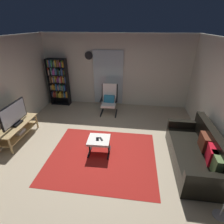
{
  "coord_description": "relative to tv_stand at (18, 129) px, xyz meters",
  "views": [
    {
      "loc": [
        0.71,
        -3.44,
        2.88
      ],
      "look_at": [
        0.17,
        0.63,
        0.78
      ],
      "focal_mm": 27.91,
      "sensor_mm": 36.0,
      "label": 1
    }
  ],
  "objects": [
    {
      "name": "glass_door_panel",
      "position": [
        2.07,
        2.67,
        0.74
      ],
      "size": [
        1.1,
        0.01,
        2.0
      ],
      "primitive_type": "cube",
      "color": "silver"
    },
    {
      "name": "cell_phone",
      "position": [
        2.26,
        -0.28,
        0.1
      ],
      "size": [
        0.09,
        0.15,
        0.01
      ],
      "primitive_type": "cube",
      "rotation": [
        0.0,
        0.0,
        0.18
      ],
      "color": "black",
      "rests_on": "ottoman"
    },
    {
      "name": "ground_plane",
      "position": [
        2.35,
        -0.16,
        -0.31
      ],
      "size": [
        7.02,
        7.02,
        0.0
      ],
      "primitive_type": "plane",
      "color": "tan"
    },
    {
      "name": "area_rug",
      "position": [
        2.39,
        -0.4,
        -0.31
      ],
      "size": [
        2.54,
        2.17,
        0.01
      ],
      "primitive_type": "cube",
      "color": "maroon",
      "rests_on": "ground"
    },
    {
      "name": "leather_sofa",
      "position": [
        4.51,
        -0.38,
        -0.0
      ],
      "size": [
        0.85,
        1.97,
        0.86
      ],
      "color": "black",
      "rests_on": "ground"
    },
    {
      "name": "television",
      "position": [
        0.0,
        0.0,
        0.45
      ],
      "size": [
        0.2,
        0.97,
        0.6
      ],
      "color": "black",
      "rests_on": "tv_stand"
    },
    {
      "name": "wall_clock",
      "position": [
        1.38,
        2.66,
        1.54
      ],
      "size": [
        0.29,
        0.03,
        0.29
      ],
      "color": "silver"
    },
    {
      "name": "bookshelf_near_tv",
      "position": [
        0.21,
        2.44,
        0.65
      ],
      "size": [
        0.72,
        0.3,
        1.76
      ],
      "color": "black",
      "rests_on": "ground"
    },
    {
      "name": "wall_back",
      "position": [
        2.35,
        2.74,
        0.99
      ],
      "size": [
        5.6,
        0.06,
        2.6
      ],
      "primitive_type": "cube",
      "color": "beige",
      "rests_on": "ground"
    },
    {
      "name": "ottoman",
      "position": [
        2.29,
        -0.27,
        0.02
      ],
      "size": [
        0.54,
        0.5,
        0.41
      ],
      "color": "white",
      "rests_on": "ground"
    },
    {
      "name": "lounge_armchair",
      "position": [
        2.21,
        1.95,
        0.22
      ],
      "size": [
        0.57,
        0.66,
        1.02
      ],
      "color": "black",
      "rests_on": "ground"
    },
    {
      "name": "tv_remote",
      "position": [
        2.35,
        -0.27,
        0.1
      ],
      "size": [
        0.11,
        0.14,
        0.02
      ],
      "primitive_type": "cube",
      "rotation": [
        0.0,
        0.0,
        0.6
      ],
      "color": "black",
      "rests_on": "ottoman"
    },
    {
      "name": "tv_stand",
      "position": [
        0.0,
        0.0,
        0.0
      ],
      "size": [
        0.46,
        1.33,
        0.47
      ],
      "color": "tan",
      "rests_on": "ground"
    }
  ]
}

